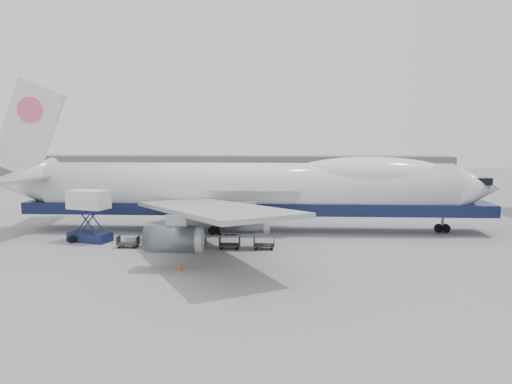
{
  "coord_description": "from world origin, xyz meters",
  "views": [
    {
      "loc": [
        4.34,
        -52.27,
        12.9
      ],
      "look_at": [
        1.29,
        6.0,
        5.83
      ],
      "focal_mm": 35.0,
      "sensor_mm": 36.0,
      "label": 1
    }
  ],
  "objects": [
    {
      "name": "dolly_3",
      "position": [
        -1.4,
        1.59,
        0.53
      ],
      "size": [
        2.3,
        1.35,
        1.3
      ],
      "color": "#2D2D30",
      "rests_on": "ground"
    },
    {
      "name": "airliner",
      "position": [
        0.64,
        12.0,
        5.62
      ],
      "size": [
        67.0,
        55.3,
        19.98
      ],
      "color": "white",
      "rests_on": "ground"
    },
    {
      "name": "dolly_4",
      "position": [
        2.41,
        1.59,
        0.53
      ],
      "size": [
        2.3,
        1.35,
        1.3
      ],
      "color": "#2D2D30",
      "rests_on": "ground"
    },
    {
      "name": "dolly_1",
      "position": [
        -9.01,
        1.59,
        0.53
      ],
      "size": [
        2.3,
        1.35,
        1.3
      ],
      "color": "#2D2D30",
      "rests_on": "ground"
    },
    {
      "name": "catering_truck",
      "position": [
        -18.31,
        4.52,
        3.44
      ],
      "size": [
        5.41,
        4.38,
        6.09
      ],
      "rotation": [
        0.0,
        0.0,
        -0.3
      ],
      "color": "#181F49",
      "rests_on": "ground"
    },
    {
      "name": "ground",
      "position": [
        0.0,
        0.0,
        0.0
      ],
      "size": [
        260.0,
        260.0,
        0.0
      ],
      "primitive_type": "plane",
      "color": "gray",
      "rests_on": "ground"
    },
    {
      "name": "hangar",
      "position": [
        -10.0,
        70.0,
        3.5
      ],
      "size": [
        110.0,
        8.0,
        7.0
      ],
      "primitive_type": "cube",
      "color": "slate",
      "rests_on": "ground"
    },
    {
      "name": "dolly_2",
      "position": [
        -5.21,
        1.59,
        0.53
      ],
      "size": [
        2.3,
        1.35,
        1.3
      ],
      "color": "#2D2D30",
      "rests_on": "ground"
    },
    {
      "name": "dolly_0",
      "position": [
        -12.82,
        1.59,
        0.53
      ],
      "size": [
        2.3,
        1.35,
        1.3
      ],
      "color": "#2D2D30",
      "rests_on": "ground"
    },
    {
      "name": "traffic_cone",
      "position": [
        -5.3,
        -7.11,
        0.29
      ],
      "size": [
        0.41,
        0.41,
        0.61
      ],
      "rotation": [
        0.0,
        0.0,
        -0.23
      ],
      "color": "#FE5D0D",
      "rests_on": "ground"
    },
    {
      "name": "apron_line",
      "position": [
        0.0,
        -6.0,
        0.01
      ],
      "size": [
        60.0,
        0.15,
        0.01
      ],
      "primitive_type": "cube",
      "color": "gold",
      "rests_on": "ground"
    }
  ]
}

